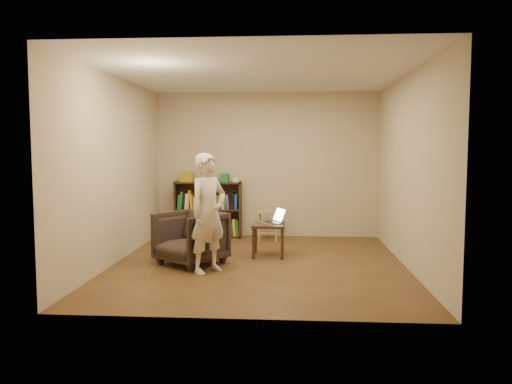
# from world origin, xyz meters

# --- Properties ---
(floor) EXTENTS (4.50, 4.50, 0.00)m
(floor) POSITION_xyz_m (0.00, 0.00, 0.00)
(floor) COLOR #482D17
(floor) RESTS_ON ground
(ceiling) EXTENTS (4.50, 4.50, 0.00)m
(ceiling) POSITION_xyz_m (0.00, 0.00, 2.60)
(ceiling) COLOR silver
(ceiling) RESTS_ON wall_back
(wall_back) EXTENTS (4.00, 0.00, 4.00)m
(wall_back) POSITION_xyz_m (0.00, 2.25, 1.30)
(wall_back) COLOR #C1B492
(wall_back) RESTS_ON floor
(wall_left) EXTENTS (0.00, 4.50, 4.50)m
(wall_left) POSITION_xyz_m (-2.00, 0.00, 1.30)
(wall_left) COLOR #C1B492
(wall_left) RESTS_ON floor
(wall_right) EXTENTS (0.00, 4.50, 4.50)m
(wall_right) POSITION_xyz_m (2.00, 0.00, 1.30)
(wall_right) COLOR #C1B492
(wall_right) RESTS_ON floor
(bookshelf) EXTENTS (1.20, 0.30, 1.00)m
(bookshelf) POSITION_xyz_m (-1.05, 2.09, 0.44)
(bookshelf) COLOR black
(bookshelf) RESTS_ON floor
(box_yellow) EXTENTS (0.26, 0.21, 0.19)m
(box_yellow) POSITION_xyz_m (-1.43, 2.07, 1.09)
(box_yellow) COLOR gold
(box_yellow) RESTS_ON bookshelf
(red_cloth) EXTENTS (0.29, 0.23, 0.09)m
(red_cloth) POSITION_xyz_m (-1.06, 2.05, 1.04)
(red_cloth) COLOR maroon
(red_cloth) RESTS_ON bookshelf
(box_green) EXTENTS (0.16, 0.16, 0.15)m
(box_green) POSITION_xyz_m (-0.75, 2.05, 1.08)
(box_green) COLOR #1F7629
(box_green) RESTS_ON bookshelf
(box_white) EXTENTS (0.11, 0.11, 0.08)m
(box_white) POSITION_xyz_m (-0.54, 2.08, 1.04)
(box_white) COLOR silver
(box_white) RESTS_ON bookshelf
(stool) EXTENTS (0.36, 0.36, 0.53)m
(stool) POSITION_xyz_m (0.05, 1.80, 0.42)
(stool) COLOR tan
(stool) RESTS_ON floor
(armchair) EXTENTS (1.11, 1.11, 0.73)m
(armchair) POSITION_xyz_m (-0.94, -0.06, 0.37)
(armchair) COLOR #2F251F
(armchair) RESTS_ON floor
(side_table) EXTENTS (0.48, 0.48, 0.49)m
(side_table) POSITION_xyz_m (0.11, 0.51, 0.41)
(side_table) COLOR black
(side_table) RESTS_ON floor
(laptop) EXTENTS (0.43, 0.43, 0.23)m
(laptop) POSITION_xyz_m (0.19, 0.56, 0.54)
(laptop) COLOR #B3B3B8
(laptop) RESTS_ON side_table
(person) EXTENTS (0.64, 0.67, 1.54)m
(person) POSITION_xyz_m (-0.62, -0.51, 0.77)
(person) COLOR beige
(person) RESTS_ON floor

